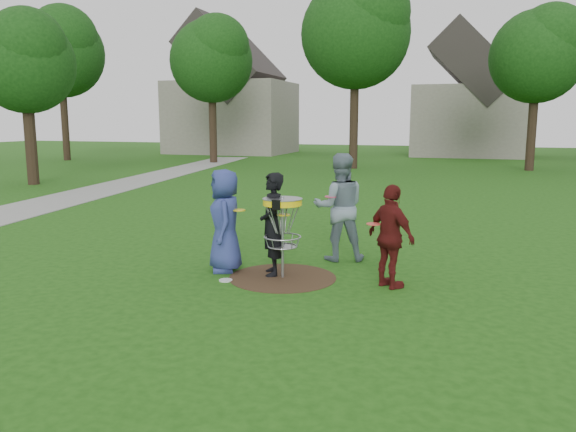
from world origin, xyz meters
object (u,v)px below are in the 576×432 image
(player_black, at_px, (272,224))
(player_maroon, at_px, (391,237))
(disc_golf_basket, at_px, (282,218))
(player_grey, at_px, (339,207))
(player_blue, at_px, (225,221))

(player_black, bearing_deg, player_maroon, 62.72)
(player_black, xyz_separation_m, disc_golf_basket, (0.22, -0.13, 0.15))
(player_grey, height_order, player_maroon, player_grey)
(player_black, distance_m, player_maroon, 2.01)
(player_grey, bearing_deg, player_black, 39.60)
(disc_golf_basket, bearing_deg, player_blue, 173.55)
(player_grey, relative_size, player_maroon, 1.23)
(player_blue, distance_m, player_black, 0.86)
(player_maroon, bearing_deg, player_blue, 36.83)
(player_grey, xyz_separation_m, player_maroon, (1.15, -1.50, -0.19))
(player_grey, bearing_deg, disc_golf_basket, 48.75)
(player_black, relative_size, disc_golf_basket, 1.27)
(player_blue, xyz_separation_m, disc_golf_basket, (1.09, -0.12, 0.13))
(player_blue, xyz_separation_m, player_maroon, (2.87, -0.14, -0.07))
(player_blue, height_order, player_maroon, player_blue)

